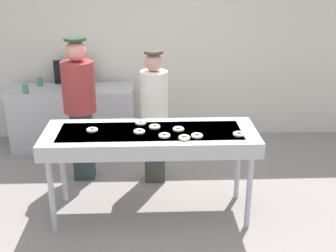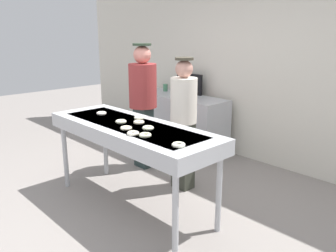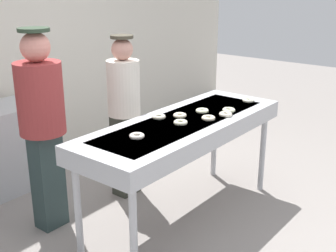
{
  "view_description": "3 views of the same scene",
  "coord_description": "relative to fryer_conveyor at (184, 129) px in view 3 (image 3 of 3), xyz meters",
  "views": [
    {
      "loc": [
        0.02,
        -3.96,
        2.53
      ],
      "look_at": [
        0.19,
        0.27,
        0.88
      ],
      "focal_mm": 46.21,
      "sensor_mm": 36.0,
      "label": 1
    },
    {
      "loc": [
        2.78,
        -2.1,
        1.88
      ],
      "look_at": [
        0.17,
        0.38,
        0.88
      ],
      "focal_mm": 36.89,
      "sensor_mm": 36.0,
      "label": 2
    },
    {
      "loc": [
        -2.84,
        -2.09,
        2.08
      ],
      "look_at": [
        0.05,
        0.21,
        0.83
      ],
      "focal_mm": 46.82,
      "sensor_mm": 36.0,
      "label": 3
    }
  ],
  "objects": [
    {
      "name": "ground_plane",
      "position": [
        0.0,
        0.0,
        -0.86
      ],
      "size": [
        16.0,
        16.0,
        0.0
      ],
      "primitive_type": "plane",
      "color": "gray"
    },
    {
      "name": "back_wall",
      "position": [
        0.0,
        2.26,
        0.79
      ],
      "size": [
        8.0,
        0.12,
        3.3
      ],
      "primitive_type": "cube",
      "color": "silver",
      "rests_on": "ground"
    },
    {
      "name": "fryer_conveyor",
      "position": [
        0.0,
        0.0,
        0.0
      ],
      "size": [
        2.12,
        0.74,
        0.94
      ],
      "color": "#B7BABF",
      "rests_on": "ground"
    },
    {
      "name": "sugar_donut_0",
      "position": [
        0.13,
        -0.16,
        0.1
      ],
      "size": [
        0.14,
        0.14,
        0.03
      ],
      "primitive_type": "torus",
      "rotation": [
        0.0,
        0.0,
        0.27
      ],
      "color": "#F2E6C2",
      "rests_on": "fryer_conveyor"
    },
    {
      "name": "sugar_donut_1",
      "position": [
        -0.1,
        0.19,
        0.1
      ],
      "size": [
        0.15,
        0.15,
        0.03
      ],
      "primitive_type": "torus",
      "rotation": [
        0.0,
        0.0,
        1.17
      ],
      "color": "#ECE6C9",
      "rests_on": "fryer_conveyor"
    },
    {
      "name": "sugar_donut_2",
      "position": [
        -0.11,
        -0.05,
        0.1
      ],
      "size": [
        0.16,
        0.16,
        0.03
      ],
      "primitive_type": "torus",
      "rotation": [
        0.0,
        0.0,
        2.59
      ],
      "color": "#F1F1CA",
      "rests_on": "fryer_conveyor"
    },
    {
      "name": "sugar_donut_3",
      "position": [
        0.44,
        -0.17,
        0.1
      ],
      "size": [
        0.16,
        0.16,
        0.03
      ],
      "primitive_type": "torus",
      "rotation": [
        0.0,
        0.0,
        2.07
      ],
      "color": "#EAEEC3",
      "rests_on": "fryer_conveyor"
    },
    {
      "name": "sugar_donut_4",
      "position": [
        0.04,
        0.07,
        0.1
      ],
      "size": [
        0.15,
        0.15,
        0.03
      ],
      "primitive_type": "torus",
      "rotation": [
        0.0,
        0.0,
        1.93
      ],
      "color": "#FBECC5",
      "rests_on": "fryer_conveyor"
    },
    {
      "name": "sugar_donut_5",
      "position": [
        -0.57,
        0.01,
        0.1
      ],
      "size": [
        0.13,
        0.13,
        0.03
      ],
      "primitive_type": "torus",
      "rotation": [
        0.0,
        0.0,
        3.02
      ],
      "color": "silver",
      "rests_on": "fryer_conveyor"
    },
    {
      "name": "sugar_donut_6",
      "position": [
        0.28,
        0.0,
        0.1
      ],
      "size": [
        0.14,
        0.14,
        0.03
      ],
      "primitive_type": "torus",
      "rotation": [
        0.0,
        0.0,
        2.91
      ],
      "color": "#EDF1C6",
      "rests_on": "fryer_conveyor"
    },
    {
      "name": "sugar_donut_7",
      "position": [
        0.32,
        -0.22,
        0.1
      ],
      "size": [
        0.15,
        0.15,
        0.03
      ],
      "primitive_type": "torus",
      "rotation": [
        0.0,
        0.0,
        2.78
      ],
      "color": "white",
      "rests_on": "fryer_conveyor"
    },
    {
      "name": "sugar_donut_8",
      "position": [
        0.85,
        -0.15,
        0.1
      ],
      "size": [
        0.16,
        0.16,
        0.03
      ],
      "primitive_type": "torus",
      "rotation": [
        0.0,
        0.0,
        2.37
      ],
      "color": "white",
      "rests_on": "fryer_conveyor"
    },
    {
      "name": "worker_baker",
      "position": [
        0.05,
        0.74,
        0.02
      ],
      "size": [
        0.31,
        0.31,
        1.59
      ],
      "rotation": [
        0.0,
        0.0,
        3.09
      ],
      "color": "#383B30",
      "rests_on": "ground"
    },
    {
      "name": "worker_assistant",
      "position": [
        -0.82,
        0.84,
        0.15
      ],
      "size": [
        0.38,
        0.38,
        1.72
      ],
      "rotation": [
        0.0,
        0.0,
        3.05
      ],
      "color": "#273737",
      "rests_on": "ground"
    }
  ]
}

